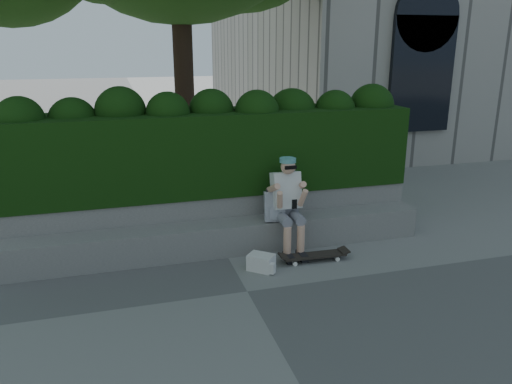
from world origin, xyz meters
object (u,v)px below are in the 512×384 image
object	(u,v)px
person	(287,201)
backpack_ground	(261,262)
backpack_plaid	(275,206)
skateboard	(314,256)

from	to	relation	value
person	backpack_ground	world-z (taller)	person
backpack_plaid	backpack_ground	xyz separation A→B (m)	(-0.38, -0.61, -0.56)
person	skateboard	distance (m)	0.85
backpack_plaid	backpack_ground	bearing A→B (deg)	-111.33
person	skateboard	world-z (taller)	person
backpack_ground	backpack_plaid	bearing A→B (deg)	99.06
backpack_plaid	backpack_ground	world-z (taller)	backpack_plaid
skateboard	backpack_plaid	distance (m)	0.90
skateboard	backpack_plaid	world-z (taller)	backpack_plaid
person	backpack_plaid	distance (m)	0.20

